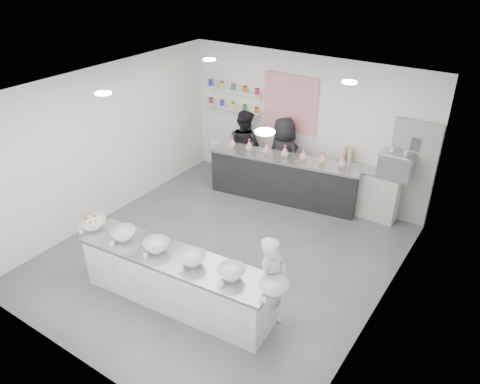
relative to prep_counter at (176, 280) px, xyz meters
The scene contains 26 objects.
floor 1.47m from the prep_counter, 95.67° to the left, with size 6.00×6.00×0.00m, color #515156.
ceiling 2.93m from the prep_counter, 95.67° to the left, with size 6.00×6.00×0.00m, color white.
back_wall 4.52m from the prep_counter, 91.80° to the left, with size 5.50×5.50×0.00m, color white.
left_wall 3.38m from the prep_counter, 154.23° to the left, with size 6.00×6.00×0.00m, color white.
right_wall 3.15m from the prep_counter, 28.09° to the left, with size 6.00×6.00×0.00m, color white.
back_door 4.91m from the prep_counter, 63.65° to the left, with size 0.88×0.04×2.10m, color gray.
pattern_panel 4.65m from the prep_counter, 96.38° to the left, with size 1.25×0.03×1.20m, color red.
jar_shelf_lower 4.83m from the prep_counter, 113.74° to the left, with size 1.45×0.22×0.04m, color silver.
jar_shelf_upper 4.95m from the prep_counter, 113.74° to the left, with size 1.45×0.22×0.04m, color silver.
preserve_jars 4.89m from the prep_counter, 113.84° to the left, with size 1.45×0.10×0.56m, color #C01344, non-canonical shape.
downlight_0 3.00m from the prep_counter, 165.63° to the left, with size 0.24×0.24×0.02m, color white.
downlight_1 2.87m from the prep_counter, 17.35° to the left, with size 0.24×0.24×0.02m, color white.
downlight_2 4.22m from the prep_counter, 117.19° to the left, with size 0.24×0.24×0.02m, color white.
downlight_3 4.13m from the prep_counter, 67.15° to the left, with size 0.24×0.24×0.02m, color white.
prep_counter is the anchor object (origin of this frame).
back_bar 3.77m from the prep_counter, 93.73° to the left, with size 3.20×0.59×0.99m, color black.
sneeze_guard 3.56m from the prep_counter, 93.27° to the left, with size 3.15×0.01×0.27m, color white.
espresso_ledge 4.41m from the prep_counter, 71.32° to the left, with size 1.34×0.43×0.99m, color #A3A39E.
espresso_machine 4.67m from the prep_counter, 65.23° to the left, with size 0.61×0.42×0.47m, color #93969E.
cup_stacks 4.34m from the prep_counter, 77.14° to the left, with size 0.24×0.24×0.35m, color tan, non-canonical shape.
prep_bowls 0.51m from the prep_counter, ahead, with size 3.66×0.51×0.16m, color white, non-canonical shape.
label_cards 0.70m from the prep_counter, 94.71° to the right, with size 3.31×0.04×0.07m, color white, non-canonical shape.
cookie_bags 3.84m from the prep_counter, 93.73° to the left, with size 2.56×0.16×0.28m, color pink, non-canonical shape.
woman_prep 1.53m from the prep_counter, 15.12° to the left, with size 0.55×0.36×1.50m, color silver.
staff_left 4.28m from the prep_counter, 109.37° to the left, with size 0.84×0.65×1.72m, color black.
staff_right 4.06m from the prep_counter, 95.83° to the left, with size 0.85×0.56×1.75m, color black.
Camera 1 is at (4.06, -5.49, 5.02)m, focal length 35.00 mm.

